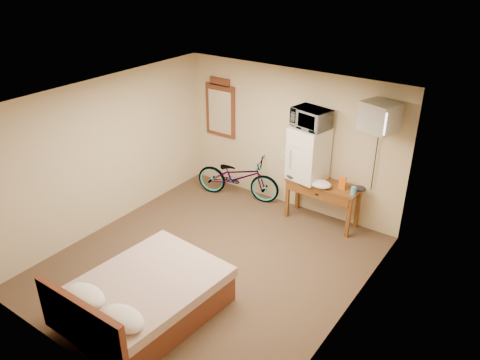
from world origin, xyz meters
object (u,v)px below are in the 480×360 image
Objects in this scene: blue_cup at (353,191)px; crt_television at (380,117)px; microwave at (311,118)px; bed at (142,299)px; mini_fridge at (308,153)px; wall_mirror at (220,109)px; desk at (322,191)px; bicycle at (238,177)px.

crt_television is (0.22, 0.10, 1.24)m from blue_cup.
bed is at bearing -85.82° from microwave.
mini_fridge is at bearing 172.36° from blue_cup.
mini_fridge is at bearing -6.54° from wall_mirror.
mini_fridge is 1.54× the size of microwave.
desk is 1.64m from crt_television.
desk is 1.37× the size of mini_fridge.
mini_fridge reaches higher than bicycle.
desk is 9.11× the size of blue_cup.
wall_mirror is 4.15m from bed.
crt_television reaches higher than bed.
bicycle reaches higher than desk.
desk is 0.62× the size of bed.
mini_fridge is 0.45× the size of bed.
bicycle is at bearing -176.06° from mini_fridge.
desk is 1.90× the size of crt_television.
wall_mirror reaches higher than microwave.
desk is at bearing -178.68° from crt_television.
blue_cup is (0.88, -0.12, -0.99)m from microwave.
microwave is 0.29× the size of bed.
blue_cup is 0.12× the size of wall_mirror.
bicycle is (-2.47, -0.07, -1.64)m from crt_television.
mini_fridge is 6.65× the size of blue_cup.
desk is 0.76× the size of bicycle.
desk is 3.49m from bed.
blue_cup is 0.07× the size of bed.
wall_mirror is at bearing 175.37° from crt_television.
bicycle is 3.45m from bed.
microwave is at bearing 178.84° from crt_television.
microwave is 3.78m from bed.
crt_television is 2.96m from bicycle.
bed is at bearing -112.44° from blue_cup.
crt_television is (0.79, 0.02, 1.44)m from desk.
crt_television is at bearing 1.32° from desk.
microwave is at bearing -6.54° from wall_mirror.
blue_cup is 0.21× the size of crt_television.
microwave is 2.03m from wall_mirror.
crt_television is (1.10, -0.02, 0.25)m from microwave.
crt_television is 0.32× the size of bed.
blue_cup is at bearing 4.58° from microwave.
blue_cup is (0.56, -0.08, 0.20)m from desk.
bicycle is 0.81× the size of bed.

